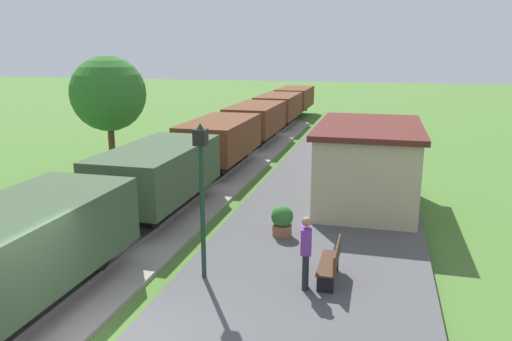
# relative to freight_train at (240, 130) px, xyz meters

# --- Properties ---
(rail_near) EXTENTS (0.07, 60.00, 0.14)m
(rail_near) POSITION_rel_freight_train_xyz_m (0.72, -17.58, -1.21)
(rail_near) COLOR slate
(rail_near) RESTS_ON track_ballast
(freight_train) EXTENTS (2.50, 39.20, 2.12)m
(freight_train) POSITION_rel_freight_train_xyz_m (0.00, 0.00, 0.00)
(freight_train) COLOR #384C33
(freight_train) RESTS_ON rail_near
(station_hut) EXTENTS (3.50, 5.80, 2.78)m
(station_hut) POSITION_rel_freight_train_xyz_m (6.80, -7.41, 0.26)
(station_hut) COLOR tan
(station_hut) RESTS_ON platform_slab
(bench_near_hut) EXTENTS (0.42, 1.50, 0.91)m
(bench_near_hut) POSITION_rel_freight_train_xyz_m (6.24, -13.91, -0.68)
(bench_near_hut) COLOR #422819
(bench_near_hut) RESTS_ON platform_slab
(bench_down_platform) EXTENTS (0.42, 1.50, 0.91)m
(bench_down_platform) POSITION_rel_freight_train_xyz_m (6.24, -2.43, -0.68)
(bench_down_platform) COLOR #422819
(bench_down_platform) RESTS_ON platform_slab
(person_waiting) EXTENTS (0.29, 0.41, 1.71)m
(person_waiting) POSITION_rel_freight_train_xyz_m (5.71, -14.43, -0.21)
(person_waiting) COLOR black
(person_waiting) RESTS_ON platform_slab
(potted_planter) EXTENTS (0.64, 0.64, 0.92)m
(potted_planter) POSITION_rel_freight_train_xyz_m (4.56, -11.38, -0.67)
(potted_planter) COLOR brown
(potted_planter) RESTS_ON platform_slab
(lamp_post_near) EXTENTS (0.28, 0.28, 3.70)m
(lamp_post_near) POSITION_rel_freight_train_xyz_m (3.30, -14.47, 1.41)
(lamp_post_near) COLOR #193823
(lamp_post_near) RESTS_ON platform_slab
(tree_trackside_far) EXTENTS (3.23, 3.23, 5.29)m
(tree_trackside_far) POSITION_rel_freight_train_xyz_m (-4.28, -5.54, 2.27)
(tree_trackside_far) COLOR #4C3823
(tree_trackside_far) RESTS_ON ground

